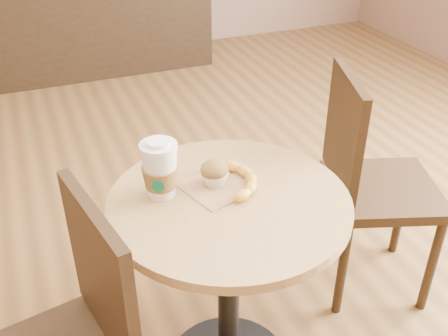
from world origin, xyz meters
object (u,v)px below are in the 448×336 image
object	(u,v)px
chair_right	(368,180)
banana	(238,177)
cafe_table	(229,256)
coffee_cup	(160,171)
muffin	(214,173)

from	to	relation	value
chair_right	banana	xyz separation A→B (m)	(-0.62, -0.16, 0.25)
cafe_table	coffee_cup	xyz separation A→B (m)	(-0.17, 0.09, 0.30)
coffee_cup	banana	world-z (taller)	coffee_cup
chair_right	coffee_cup	world-z (taller)	chair_right
chair_right	coffee_cup	xyz separation A→B (m)	(-0.85, -0.13, 0.31)
chair_right	cafe_table	bearing A→B (deg)	127.18
coffee_cup	banana	xyz separation A→B (m)	(0.23, -0.03, -0.06)
cafe_table	muffin	distance (m)	0.27
chair_right	muffin	size ratio (longest dim) A/B	11.12
cafe_table	coffee_cup	world-z (taller)	coffee_cup
cafe_table	chair_right	xyz separation A→B (m)	(0.67, 0.22, -0.02)
coffee_cup	chair_right	bearing A→B (deg)	32.67
cafe_table	chair_right	size ratio (longest dim) A/B	0.80
chair_right	coffee_cup	distance (m)	0.91
coffee_cup	muffin	xyz separation A→B (m)	(0.16, -0.01, -0.04)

